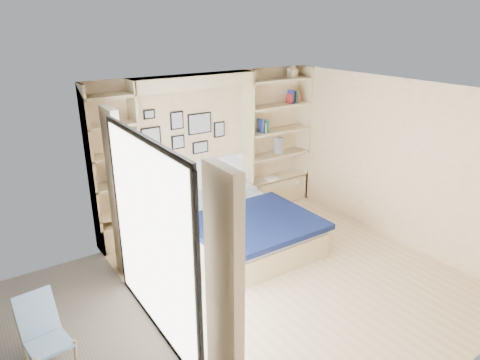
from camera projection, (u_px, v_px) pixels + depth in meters
ground at (291, 274)px, 5.88m from camera, size 4.50×4.50×0.00m
room_shell at (210, 175)px, 6.48m from camera, size 4.50×4.50×4.50m
bed at (240, 226)px, 6.61m from camera, size 1.80×2.23×1.07m
photo_gallery at (183, 132)px, 6.80m from camera, size 1.48×0.02×0.82m
reading_lamps at (199, 164)px, 6.88m from camera, size 1.92×0.12×0.15m
shelf_decor at (267, 116)px, 7.46m from camera, size 3.55×0.23×2.03m
deck_chair at (43, 330)px, 4.35m from camera, size 0.48×0.71×0.68m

